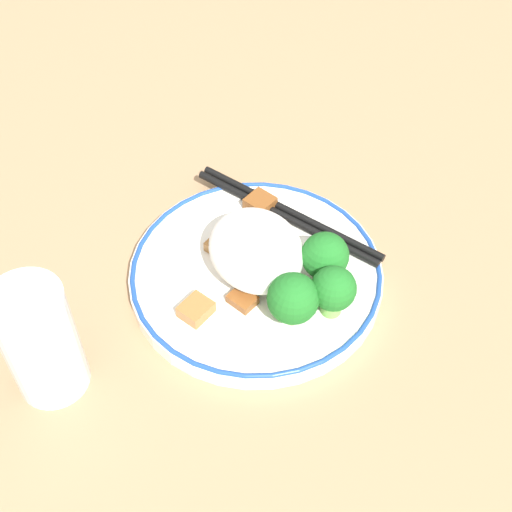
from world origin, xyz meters
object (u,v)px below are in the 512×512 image
object	(u,v)px
broccoli_back_center	(333,290)
chopsticks	(287,214)
drinking_glass	(40,342)
plate	(256,274)
broccoli_back_left	(294,298)
broccoli_back_right	(325,257)

from	to	relation	value
broccoli_back_center	chopsticks	xyz separation A→B (m)	(-0.12, 0.03, -0.03)
broccoli_back_center	drinking_glass	world-z (taller)	drinking_glass
plate	broccoli_back_left	bearing A→B (deg)	1.16
broccoli_back_right	broccoli_back_center	bearing A→B (deg)	-21.80
chopsticks	drinking_glass	size ratio (longest dim) A/B	1.75
plate	broccoli_back_center	size ratio (longest dim) A/B	4.57
plate	broccoli_back_right	world-z (taller)	broccoli_back_right
chopsticks	drinking_glass	distance (m)	0.28
broccoli_back_center	broccoli_back_right	world-z (taller)	broccoli_back_right
plate	broccoli_back_left	xyz separation A→B (m)	(0.07, 0.00, 0.04)
broccoli_back_left	broccoli_back_center	distance (m)	0.04
broccoli_back_left	broccoli_back_right	xyz separation A→B (m)	(-0.03, 0.05, 0.00)
broccoli_back_left	broccoli_back_right	size ratio (longest dim) A/B	0.99
broccoli_back_center	broccoli_back_right	bearing A→B (deg)	158.20
broccoli_back_center	chopsticks	size ratio (longest dim) A/B	0.26
broccoli_back_left	chopsticks	bearing A→B (deg)	151.36
broccoli_back_right	drinking_glass	xyz separation A→B (m)	(-0.03, -0.26, 0.01)
broccoli_back_center	plate	bearing A→B (deg)	-154.75
plate	broccoli_back_center	world-z (taller)	broccoli_back_center
broccoli_back_center	broccoli_back_left	bearing A→B (deg)	-105.58
plate	drinking_glass	xyz separation A→B (m)	(0.01, -0.21, 0.05)
plate	broccoli_back_right	distance (m)	0.07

